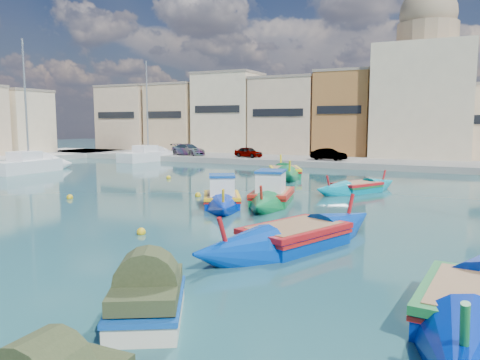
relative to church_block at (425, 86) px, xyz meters
The scene contains 15 objects.
ground 42.08m from the church_block, 104.04° to the right, with size 160.00×160.00×0.00m, color #163743.
north_quay 15.16m from the church_block, 141.34° to the right, with size 80.00×8.00×0.60m, color gray.
north_townhouses 4.81m from the church_block, 169.17° to the right, with size 83.20×7.87×10.19m.
church_block is the anchor object (origin of this frame).
parked_cars 22.17m from the church_block, 153.07° to the right, with size 20.95×2.84×1.31m.
luzzu_turquoise_cabin 33.65m from the church_block, 98.58° to the right, with size 3.83×9.14×2.87m.
luzzu_blue_cabin 35.93m from the church_block, 101.39° to the right, with size 5.21×7.30×2.61m.
luzzu_cyan_mid 27.44m from the church_block, 93.39° to the right, with size 5.05×7.36×2.19m.
luzzu_green 23.50m from the church_block, 113.05° to the right, with size 5.93×8.75×2.74m.
luzzu_blue_south 41.15m from the church_block, 91.04° to the right, with size 5.47×9.58×2.73m.
luzzu_cyan_south 45.65m from the church_block, 83.61° to the right, with size 2.91×8.93×2.73m.
tender_near 48.39m from the church_block, 91.93° to the right, with size 2.74×3.22×1.40m.
yacht_north 31.09m from the church_block, 158.65° to the right, with size 3.84×9.36×12.13m.
yacht_midnorth 40.41m from the church_block, 140.06° to the right, with size 3.04×8.93×12.51m.
mooring_buoys 34.09m from the church_block, 104.62° to the right, with size 22.94×20.13×0.36m.
Camera 1 is at (14.64, -15.79, 4.39)m, focal length 35.00 mm.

